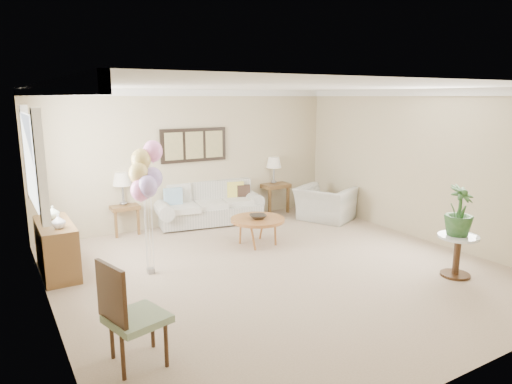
% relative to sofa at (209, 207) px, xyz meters
% --- Properties ---
extents(ground_plane, '(6.00, 6.00, 0.00)m').
position_rel_sofa_xyz_m(ground_plane, '(-0.21, -2.80, -0.32)').
color(ground_plane, tan).
extents(room_shell, '(6.04, 6.04, 2.60)m').
position_rel_sofa_xyz_m(room_shell, '(-0.32, -2.71, 1.31)').
color(room_shell, '#BCAF8F').
rests_on(room_shell, ground).
extents(wall_art_triptych, '(1.35, 0.06, 0.65)m').
position_rel_sofa_xyz_m(wall_art_triptych, '(-0.21, 0.16, 1.23)').
color(wall_art_triptych, black).
rests_on(wall_art_triptych, ground).
extents(sofa, '(2.32, 1.13, 0.81)m').
position_rel_sofa_xyz_m(sofa, '(0.00, 0.00, 0.00)').
color(sofa, beige).
rests_on(sofa, ground).
extents(end_table_left, '(0.50, 0.46, 0.55)m').
position_rel_sofa_xyz_m(end_table_left, '(-1.63, 0.12, 0.14)').
color(end_table_left, brown).
rests_on(end_table_left, ground).
extents(end_table_right, '(0.58, 0.53, 0.63)m').
position_rel_sofa_xyz_m(end_table_right, '(1.60, 0.10, 0.21)').
color(end_table_right, brown).
rests_on(end_table_right, ground).
extents(lamp_left, '(0.34, 0.34, 0.60)m').
position_rel_sofa_xyz_m(lamp_left, '(-1.63, 0.12, 0.68)').
color(lamp_left, gray).
rests_on(lamp_left, end_table_left).
extents(lamp_right, '(0.32, 0.32, 0.57)m').
position_rel_sofa_xyz_m(lamp_right, '(1.60, 0.10, 0.75)').
color(lamp_right, gray).
rests_on(lamp_right, end_table_right).
extents(coffee_table, '(0.92, 0.92, 0.46)m').
position_rel_sofa_xyz_m(coffee_table, '(0.14, -1.66, 0.11)').
color(coffee_table, brown).
rests_on(coffee_table, ground).
extents(decor_bowl, '(0.36, 0.36, 0.07)m').
position_rel_sofa_xyz_m(decor_bowl, '(0.13, -1.69, 0.18)').
color(decor_bowl, '#2A241C').
rests_on(decor_bowl, coffee_table).
extents(armchair, '(1.26, 1.33, 0.68)m').
position_rel_sofa_xyz_m(armchair, '(2.13, -1.01, 0.02)').
color(armchair, beige).
rests_on(armchair, ground).
extents(side_table, '(0.55, 0.55, 0.59)m').
position_rel_sofa_xyz_m(side_table, '(1.81, -4.27, 0.13)').
color(side_table, silver).
rests_on(side_table, ground).
extents(potted_plant, '(0.44, 0.44, 0.70)m').
position_rel_sofa_xyz_m(potted_plant, '(1.80, -4.26, 0.62)').
color(potted_plant, '#204E1D').
rests_on(potted_plant, side_table).
extents(accent_chair, '(0.61, 0.61, 1.02)m').
position_rel_sofa_xyz_m(accent_chair, '(-2.71, -4.10, 0.21)').
color(accent_chair, gray).
rests_on(accent_chair, ground).
extents(credenza, '(0.46, 1.20, 0.74)m').
position_rel_sofa_xyz_m(credenza, '(-2.97, -1.30, 0.05)').
color(credenza, brown).
rests_on(credenza, ground).
extents(vase_white, '(0.20, 0.20, 0.19)m').
position_rel_sofa_xyz_m(vase_white, '(-2.95, -1.61, 0.51)').
color(vase_white, silver).
rests_on(vase_white, credenza).
extents(vase_sage, '(0.23, 0.23, 0.19)m').
position_rel_sofa_xyz_m(vase_sage, '(-2.95, -1.06, 0.52)').
color(vase_sage, silver).
rests_on(vase_sage, credenza).
extents(balloon_cluster, '(0.52, 0.53, 1.88)m').
position_rel_sofa_xyz_m(balloon_cluster, '(-1.85, -2.01, 1.13)').
color(balloon_cluster, gray).
rests_on(balloon_cluster, ground).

